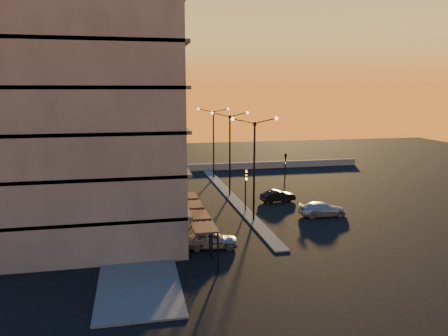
% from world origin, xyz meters
% --- Properties ---
extents(ground, '(120.00, 120.00, 0.00)m').
position_xyz_m(ground, '(0.00, 0.00, 0.00)').
color(ground, black).
rests_on(ground, ground).
extents(sidewalk_west, '(5.00, 40.00, 0.12)m').
position_xyz_m(sidewalk_west, '(-10.50, 4.00, 0.06)').
color(sidewalk_west, '#484845').
rests_on(sidewalk_west, ground).
extents(median, '(1.20, 36.00, 0.12)m').
position_xyz_m(median, '(0.00, 10.00, 0.06)').
color(median, '#484845').
rests_on(median, ground).
extents(parapet, '(44.00, 0.50, 1.00)m').
position_xyz_m(parapet, '(2.00, 26.00, 0.50)').
color(parapet, slate).
rests_on(parapet, ground).
extents(building, '(14.35, 17.08, 25.00)m').
position_xyz_m(building, '(-14.00, 0.03, 11.91)').
color(building, '#625C56').
rests_on(building, ground).
extents(streetlamp_near, '(4.32, 0.32, 9.51)m').
position_xyz_m(streetlamp_near, '(0.00, 0.00, 5.59)').
color(streetlamp_near, black).
rests_on(streetlamp_near, ground).
extents(streetlamp_mid, '(4.32, 0.32, 9.51)m').
position_xyz_m(streetlamp_mid, '(0.00, 10.00, 5.59)').
color(streetlamp_mid, black).
rests_on(streetlamp_mid, ground).
extents(streetlamp_far, '(4.32, 0.32, 9.51)m').
position_xyz_m(streetlamp_far, '(0.00, 20.00, 5.59)').
color(streetlamp_far, black).
rests_on(streetlamp_far, ground).
extents(traffic_light_main, '(0.28, 0.44, 4.25)m').
position_xyz_m(traffic_light_main, '(0.00, 2.87, 2.89)').
color(traffic_light_main, black).
rests_on(traffic_light_main, ground).
extents(signal_east_a, '(0.13, 0.16, 3.60)m').
position_xyz_m(signal_east_a, '(8.00, 14.00, 1.93)').
color(signal_east_a, black).
rests_on(signal_east_a, ground).
extents(signal_east_b, '(0.42, 1.99, 3.60)m').
position_xyz_m(signal_east_b, '(9.50, 18.00, 3.10)').
color(signal_east_b, black).
rests_on(signal_east_b, ground).
extents(car_hatchback, '(4.23, 2.07, 1.39)m').
position_xyz_m(car_hatchback, '(-5.02, -6.01, 0.69)').
color(car_hatchback, '#93969A').
rests_on(car_hatchback, ground).
extents(car_sedan, '(3.94, 1.98, 1.24)m').
position_xyz_m(car_sedan, '(4.46, 6.29, 0.62)').
color(car_sedan, black).
rests_on(car_sedan, ground).
extents(car_wagon, '(4.66, 2.09, 1.33)m').
position_xyz_m(car_wagon, '(6.86, 0.24, 0.66)').
color(car_wagon, '#B1B3B9').
rests_on(car_wagon, ground).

